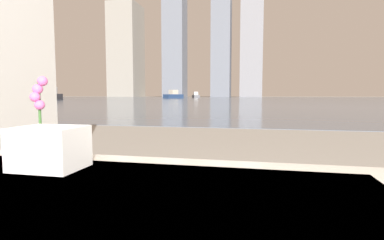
% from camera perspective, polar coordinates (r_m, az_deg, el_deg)
% --- Properties ---
extents(potted_orchid, '(0.15, 0.15, 0.36)m').
position_cam_1_polar(potted_orchid, '(1.51, -26.84, -3.32)').
color(potted_orchid, '#4C4C4C').
rests_on(potted_orchid, bathtub).
extents(towel_stack, '(0.24, 0.19, 0.16)m').
position_cam_1_polar(towel_stack, '(1.25, -25.48, -4.80)').
color(towel_stack, white).
rests_on(towel_stack, bathtub).
extents(harbor_water, '(180.00, 110.00, 0.01)m').
position_cam_1_polar(harbor_water, '(62.20, 11.83, 3.97)').
color(harbor_water, slate).
rests_on(harbor_water, ground_plane).
extents(harbor_boat_1, '(3.99, 5.60, 2.00)m').
position_cam_1_polar(harbor_boat_1, '(71.80, -3.56, 4.73)').
color(harbor_boat_1, navy).
rests_on(harbor_boat_1, harbor_water).
extents(harbor_boat_3, '(3.00, 4.68, 1.66)m').
position_cam_1_polar(harbor_boat_3, '(85.03, 0.71, 4.67)').
color(harbor_boat_3, '#4C4C51').
rests_on(harbor_boat_3, harbor_water).
extents(harbor_boat_4, '(3.50, 5.94, 2.11)m').
position_cam_1_polar(harbor_boat_4, '(53.42, -25.30, 4.29)').
color(harbor_boat_4, '#2D2D33').
rests_on(harbor_boat_4, harbor_water).
extents(skyline_tower_0, '(11.54, 13.20, 38.01)m').
position_cam_1_polar(skyline_tower_0, '(131.10, -12.44, 12.68)').
color(skyline_tower_0, gray).
rests_on(skyline_tower_0, ground_plane).
extents(skyline_tower_1, '(8.32, 9.14, 73.00)m').
position_cam_1_polar(skyline_tower_1, '(127.70, -3.33, 21.03)').
color(skyline_tower_1, slate).
rests_on(skyline_tower_1, ground_plane).
extents(skyline_tower_2, '(7.34, 7.65, 46.41)m').
position_cam_1_polar(skyline_tower_2, '(121.09, 5.61, 15.45)').
color(skyline_tower_2, slate).
rests_on(skyline_tower_2, ground_plane).
extents(skyline_tower_3, '(8.32, 8.67, 38.35)m').
position_cam_1_polar(skyline_tower_3, '(119.63, 11.29, 13.55)').
color(skyline_tower_3, slate).
rests_on(skyline_tower_3, ground_plane).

